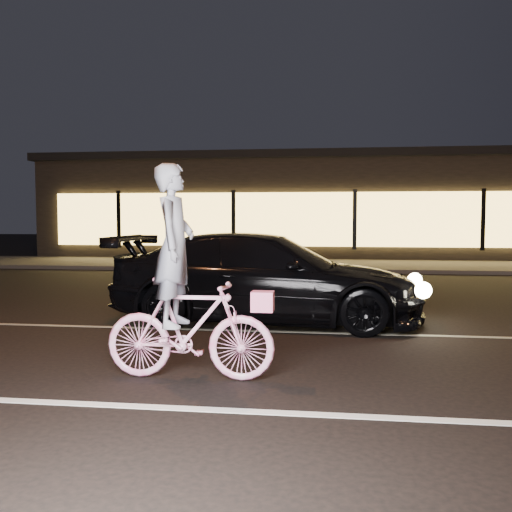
# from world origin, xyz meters

# --- Properties ---
(ground) EXTENTS (90.00, 90.00, 0.00)m
(ground) POSITION_xyz_m (0.00, 0.00, 0.00)
(ground) COLOR black
(ground) RESTS_ON ground
(lane_stripe_near) EXTENTS (60.00, 0.12, 0.01)m
(lane_stripe_near) POSITION_xyz_m (0.00, -1.50, 0.00)
(lane_stripe_near) COLOR silver
(lane_stripe_near) RESTS_ON ground
(lane_stripe_far) EXTENTS (60.00, 0.10, 0.01)m
(lane_stripe_far) POSITION_xyz_m (0.00, 2.00, 0.00)
(lane_stripe_far) COLOR gray
(lane_stripe_far) RESTS_ON ground
(sidewalk) EXTENTS (30.00, 4.00, 0.12)m
(sidewalk) POSITION_xyz_m (0.00, 13.00, 0.06)
(sidewalk) COLOR #383533
(sidewalk) RESTS_ON ground
(storefront) EXTENTS (25.40, 8.42, 4.20)m
(storefront) POSITION_xyz_m (0.00, 18.97, 2.15)
(storefront) COLOR black
(storefront) RESTS_ON ground
(cyclist) EXTENTS (1.80, 0.62, 2.26)m
(cyclist) POSITION_xyz_m (-2.32, -0.59, 0.80)
(cyclist) COLOR #E7348D
(cyclist) RESTS_ON ground
(sedan) EXTENTS (5.07, 2.27, 1.44)m
(sedan) POSITION_xyz_m (-1.86, 2.75, 0.72)
(sedan) COLOR black
(sedan) RESTS_ON ground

